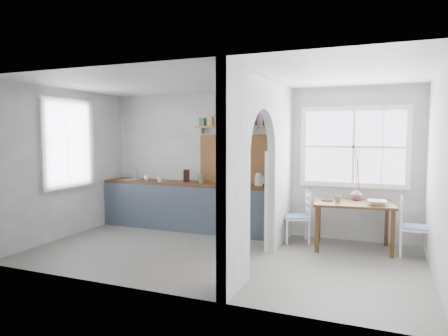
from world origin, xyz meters
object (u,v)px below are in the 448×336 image
at_px(dining_table, 353,226).
at_px(chair_left, 297,216).
at_px(chair_right, 414,227).
at_px(vase, 356,194).
at_px(kettle, 259,179).

xyz_separation_m(dining_table, chair_left, (-0.91, 0.08, 0.06)).
distance_m(chair_right, vase, 0.99).
relative_size(chair_right, kettle, 3.94).
height_order(dining_table, chair_right, chair_right).
xyz_separation_m(chair_left, chair_right, (1.78, -0.13, 0.00)).
bearing_deg(dining_table, chair_right, -10.16).
height_order(chair_right, kettle, kettle).
xyz_separation_m(chair_left, kettle, (-0.72, 0.17, 0.57)).
bearing_deg(kettle, vase, 1.37).
height_order(chair_left, vase, vase).
height_order(chair_left, kettle, kettle).
relative_size(chair_left, kettle, 3.93).
distance_m(chair_left, chair_right, 1.78).
bearing_deg(kettle, chair_left, -11.51).
relative_size(kettle, vase, 1.12).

